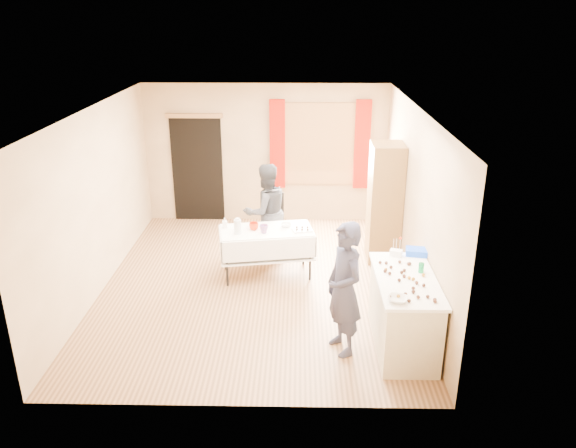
{
  "coord_description": "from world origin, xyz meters",
  "views": [
    {
      "loc": [
        0.62,
        -7.49,
        3.88
      ],
      "look_at": [
        0.47,
        0.0,
        0.97
      ],
      "focal_mm": 35.0,
      "sensor_mm": 36.0,
      "label": 1
    }
  ],
  "objects_px": {
    "girl": "(344,289)",
    "woman": "(266,212)",
    "counter": "(403,312)",
    "party_table": "(267,248)",
    "cabinet": "(385,203)",
    "chair": "(272,233)"
  },
  "relations": [
    {
      "from": "counter",
      "to": "party_table",
      "type": "distance_m",
      "value": 2.58
    },
    {
      "from": "party_table",
      "to": "woman",
      "type": "height_order",
      "value": "woman"
    },
    {
      "from": "cabinet",
      "to": "party_table",
      "type": "height_order",
      "value": "cabinet"
    },
    {
      "from": "party_table",
      "to": "woman",
      "type": "xyz_separation_m",
      "value": [
        -0.04,
        0.67,
        0.35
      ]
    },
    {
      "from": "counter",
      "to": "woman",
      "type": "xyz_separation_m",
      "value": [
        -1.8,
        2.56,
        0.34
      ]
    },
    {
      "from": "counter",
      "to": "girl",
      "type": "xyz_separation_m",
      "value": [
        -0.73,
        -0.12,
        0.37
      ]
    },
    {
      "from": "counter",
      "to": "party_table",
      "type": "height_order",
      "value": "counter"
    },
    {
      "from": "cabinet",
      "to": "girl",
      "type": "height_order",
      "value": "cabinet"
    },
    {
      "from": "cabinet",
      "to": "woman",
      "type": "xyz_separation_m",
      "value": [
        -1.9,
        0.02,
        -0.17
      ]
    },
    {
      "from": "cabinet",
      "to": "chair",
      "type": "bearing_deg",
      "value": 169.64
    },
    {
      "from": "girl",
      "to": "party_table",
      "type": "bearing_deg",
      "value": -176.87
    },
    {
      "from": "cabinet",
      "to": "girl",
      "type": "xyz_separation_m",
      "value": [
        -0.83,
        -2.67,
        -0.14
      ]
    },
    {
      "from": "cabinet",
      "to": "party_table",
      "type": "distance_m",
      "value": 2.03
    },
    {
      "from": "party_table",
      "to": "girl",
      "type": "relative_size",
      "value": 0.92
    },
    {
      "from": "counter",
      "to": "girl",
      "type": "relative_size",
      "value": 0.9
    },
    {
      "from": "girl",
      "to": "woman",
      "type": "relative_size",
      "value": 1.03
    },
    {
      "from": "counter",
      "to": "woman",
      "type": "distance_m",
      "value": 3.15
    },
    {
      "from": "counter",
      "to": "cabinet",
      "type": "bearing_deg",
      "value": 87.75
    },
    {
      "from": "counter",
      "to": "chair",
      "type": "height_order",
      "value": "chair"
    },
    {
      "from": "chair",
      "to": "woman",
      "type": "distance_m",
      "value": 0.6
    },
    {
      "from": "party_table",
      "to": "chair",
      "type": "distance_m",
      "value": 1.0
    },
    {
      "from": "girl",
      "to": "chair",
      "type": "bearing_deg",
      "value": 174.43
    }
  ]
}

